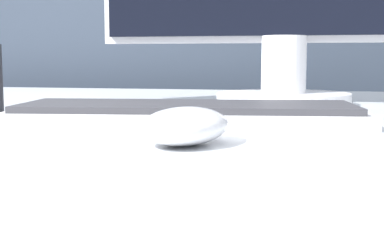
# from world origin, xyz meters

# --- Properties ---
(partition_panel) EXTENTS (5.00, 0.03, 1.21)m
(partition_panel) POSITION_xyz_m (0.00, 0.70, 0.61)
(partition_panel) COLOR #333D4C
(partition_panel) RESTS_ON ground_plane
(computer_mouse_near) EXTENTS (0.10, 0.12, 0.03)m
(computer_mouse_near) POSITION_xyz_m (0.08, -0.29, 0.73)
(computer_mouse_near) COLOR white
(computer_mouse_near) RESTS_ON desk
(keyboard) EXTENTS (0.45, 0.20, 0.02)m
(keyboard) POSITION_xyz_m (0.04, -0.12, 0.72)
(keyboard) COLOR silver
(keyboard) RESTS_ON desk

